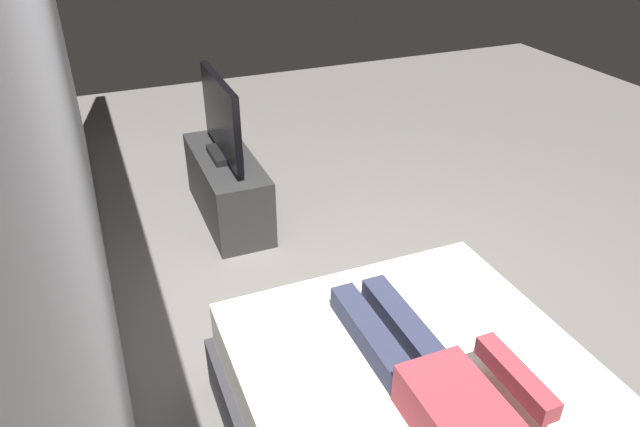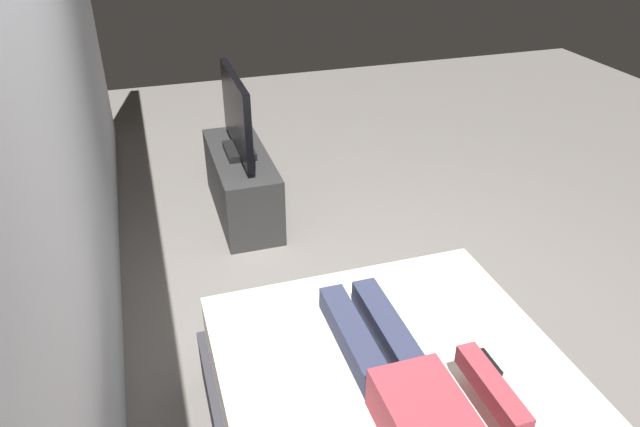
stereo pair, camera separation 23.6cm
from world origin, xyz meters
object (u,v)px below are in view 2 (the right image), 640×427
tv_stand (242,184)px  tv (237,117)px  person (416,401)px  remote (488,362)px

tv_stand → tv: tv is taller
person → tv: tv is taller
person → tv_stand: 2.64m
person → tv: bearing=3.7°
tv_stand → tv: 0.53m
person → remote: person is taller
person → remote: 0.44m
person → tv_stand: size_ratio=1.15×
remote → person: bearing=110.5°
tv → remote: bearing=-166.8°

